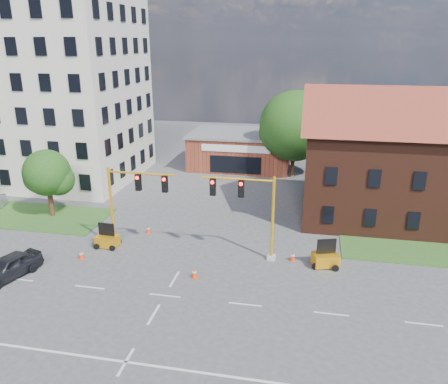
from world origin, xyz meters
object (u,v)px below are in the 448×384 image
(signal_mast_west, at_px, (132,199))
(pickup_white, at_px, (344,217))
(trailer_west, at_px, (107,240))
(signal_mast_east, at_px, (250,207))
(sedan_dark, at_px, (8,267))
(trailer_east, at_px, (326,258))

(signal_mast_west, height_order, pickup_white, signal_mast_west)
(trailer_west, bearing_deg, signal_mast_east, 5.74)
(sedan_dark, bearing_deg, trailer_east, 32.89)
(signal_mast_east, distance_m, sedan_dark, 16.54)
(signal_mast_west, distance_m, trailer_west, 3.94)
(trailer_west, height_order, trailer_east, trailer_east)
(trailer_west, bearing_deg, signal_mast_west, 13.41)
(signal_mast_west, bearing_deg, signal_mast_east, 0.00)
(trailer_west, distance_m, sedan_dark, 7.03)
(pickup_white, bearing_deg, signal_mast_west, 94.41)
(signal_mast_west, relative_size, pickup_white, 1.30)
(trailer_east, bearing_deg, signal_mast_west, 160.65)
(trailer_west, distance_m, trailer_east, 16.18)
(signal_mast_east, height_order, trailer_east, signal_mast_east)
(pickup_white, bearing_deg, trailer_east, 146.36)
(trailer_east, xyz_separation_m, sedan_dark, (-20.56, -5.55, 0.15))
(signal_mast_east, bearing_deg, trailer_west, -178.17)
(pickup_white, height_order, sedan_dark, sedan_dark)
(trailer_west, height_order, pickup_white, trailer_west)
(signal_mast_west, xyz_separation_m, signal_mast_east, (8.71, 0.00, 0.00))
(signal_mast_west, distance_m, signal_mast_east, 8.71)
(signal_mast_east, xyz_separation_m, trailer_east, (5.41, -0.30, -3.30))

